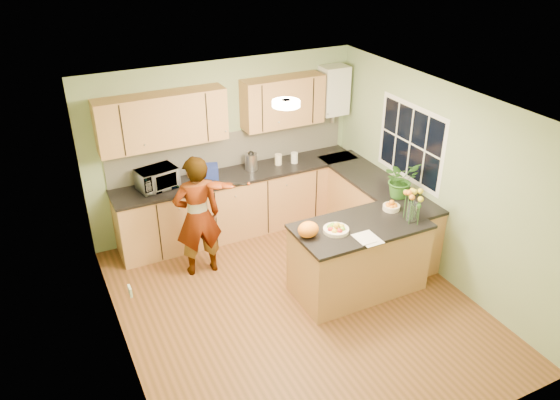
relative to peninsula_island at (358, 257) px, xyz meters
name	(u,v)px	position (x,y,z in m)	size (l,w,h in m)	color
floor	(296,305)	(-0.84, 0.04, -0.47)	(4.50, 4.50, 0.00)	brown
ceiling	(300,108)	(-0.84, 0.04, 2.03)	(4.00, 4.50, 0.02)	white
wall_back	(225,147)	(-0.84, 2.29, 0.78)	(4.00, 0.02, 2.50)	#8FA979
wall_front	(432,343)	(-0.84, -2.21, 0.78)	(4.00, 0.02, 2.50)	#8FA979
wall_left	(115,261)	(-2.84, 0.04, 0.78)	(0.02, 4.50, 2.50)	#8FA979
wall_right	(438,181)	(1.16, 0.04, 0.78)	(0.02, 4.50, 2.50)	#8FA979
back_counter	(241,202)	(-0.74, 1.99, 0.00)	(3.64, 0.62, 0.94)	#AD7F45
right_counter	(374,211)	(0.86, 0.89, 0.00)	(0.62, 2.24, 0.94)	#AD7F45
splashback	(232,149)	(-0.74, 2.27, 0.73)	(3.60, 0.02, 0.52)	beige
upper_cabinets	(215,112)	(-1.02, 2.12, 1.38)	(3.20, 0.34, 0.70)	#AD7F45
boiler	(334,90)	(0.86, 2.13, 1.43)	(0.40, 0.30, 0.86)	white
window_right	(410,143)	(1.15, 0.64, 1.08)	(0.01, 1.30, 1.05)	white
light_switch	(130,291)	(-2.83, -0.56, 0.83)	(0.02, 0.09, 0.09)	white
ceiling_lamp	(286,103)	(-0.84, 0.34, 1.99)	(0.30, 0.30, 0.07)	#FFEABF
peninsula_island	(358,257)	(0.00, 0.00, 0.00)	(1.63, 0.83, 0.93)	#AD7F45
fruit_dish	(336,228)	(-0.35, 0.00, 0.51)	(0.30, 0.30, 0.11)	#F5E3C4
orange_bowl	(391,206)	(0.55, 0.15, 0.52)	(0.21, 0.21, 0.12)	#F5E3C4
flower_vase	(414,195)	(0.60, -0.18, 0.81)	(0.28, 0.28, 0.52)	silver
orange_bag	(308,230)	(-0.69, 0.05, 0.56)	(0.25, 0.21, 0.19)	orange
papers	(368,238)	(-0.10, -0.30, 0.47)	(0.23, 0.32, 0.01)	white
violinist	(198,217)	(-1.63, 1.24, 0.36)	(0.60, 0.40, 1.65)	#D7AC84
violin	(216,185)	(-1.43, 1.02, 0.85)	(0.54, 0.22, 0.11)	#521405
microwave	(157,179)	(-1.92, 2.02, 0.61)	(0.52, 0.35, 0.29)	white
blue_box	(208,173)	(-1.23, 1.95, 0.58)	(0.28, 0.21, 0.23)	navy
kettle	(251,161)	(-0.55, 2.02, 0.61)	(0.18, 0.18, 0.33)	#BAB9BE
jar_cream	(278,159)	(-0.12, 2.00, 0.55)	(0.10, 0.10, 0.16)	#F5E3C4
jar_white	(294,158)	(0.12, 1.96, 0.55)	(0.10, 0.10, 0.16)	white
potted_plant	(401,179)	(0.86, 0.40, 0.72)	(0.44, 0.38, 0.49)	#306822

